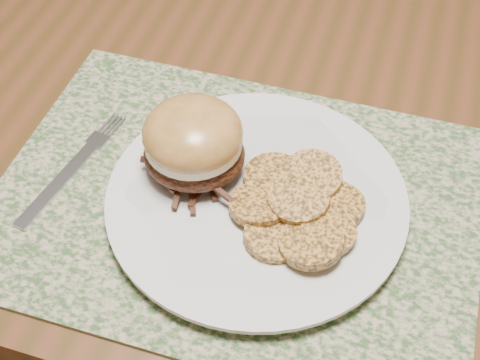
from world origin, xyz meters
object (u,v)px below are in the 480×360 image
dinner_plate (257,200)px  pork_sandwich (193,142)px  dining_table (287,90)px  fork (73,167)px

dinner_plate → pork_sandwich: 0.08m
dining_table → fork: size_ratio=9.19×
dining_table → fork: bearing=-119.7°
dining_table → dinner_plate: size_ratio=5.77×
dinner_plate → fork: 0.18m
pork_sandwich → fork: size_ratio=0.61×
dining_table → pork_sandwich: 0.28m
dining_table → pork_sandwich: (-0.03, -0.24, 0.13)m
dinner_plate → fork: bearing=-177.4°
fork → dinner_plate: bearing=12.4°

